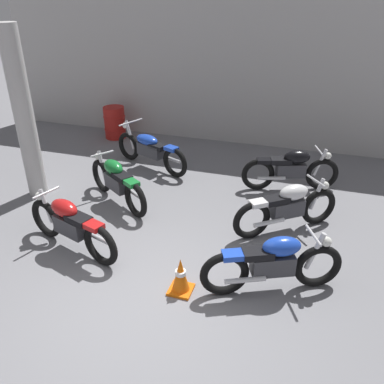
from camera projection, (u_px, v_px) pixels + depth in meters
The scene contains 11 objects.
ground_plane at pixel (143, 299), 5.39m from camera, with size 60.00×60.00×0.00m, color gray.
back_wall at pixel (244, 73), 9.92m from camera, with size 13.07×0.24×3.60m, color #BCBAB7.
support_pillar at pixel (24, 116), 7.37m from camera, with size 0.36×0.36×3.20m, color #BCBAB7.
motorcycle_left_row_0 at pixel (70, 224), 6.20m from camera, with size 1.91×0.75×0.88m.
motorcycle_left_row_1 at pixel (117, 181), 7.55m from camera, with size 1.70×1.18×0.88m.
motorcycle_left_row_2 at pixel (150, 149), 9.03m from camera, with size 2.04×1.03×0.97m.
motorcycle_right_row_0 at pixel (273, 263), 5.34m from camera, with size 1.83×0.94×0.88m.
motorcycle_right_row_1 at pixel (287, 207), 6.68m from camera, with size 1.62×1.30×0.88m.
motorcycle_right_row_2 at pixel (291, 169), 8.05m from camera, with size 1.90×0.77×0.88m.
oil_drum at pixel (115, 122), 10.84m from camera, with size 0.59×0.59×0.85m.
traffic_cone at pixel (181, 276), 5.41m from camera, with size 0.32×0.32×0.54m.
Camera 1 is at (1.88, -3.72, 3.77)m, focal length 37.54 mm.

